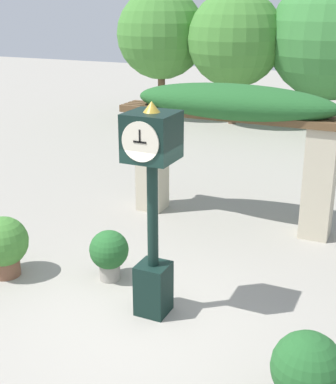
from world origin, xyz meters
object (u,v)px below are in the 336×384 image
(pedestal_clock, at_px, (152,195))
(potted_plant_near_right, at_px, (307,370))
(potted_plant_near_left, at_px, (3,244))
(potted_plant_far_left, at_px, (109,252))

(pedestal_clock, xyz_separation_m, potted_plant_near_right, (2.40, -1.16, -1.24))
(potted_plant_near_left, height_order, potted_plant_far_left, potted_plant_near_left)
(potted_plant_near_left, bearing_deg, pedestal_clock, 0.51)
(pedestal_clock, distance_m, potted_plant_far_left, 1.81)
(pedestal_clock, relative_size, potted_plant_far_left, 3.65)
(potted_plant_near_right, bearing_deg, potted_plant_near_left, 167.53)
(pedestal_clock, bearing_deg, potted_plant_near_left, -179.49)
(potted_plant_near_right, bearing_deg, potted_plant_far_left, 153.53)
(potted_plant_far_left, bearing_deg, potted_plant_near_right, -26.47)
(potted_plant_near_right, xyz_separation_m, potted_plant_far_left, (-3.49, 1.74, -0.09))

